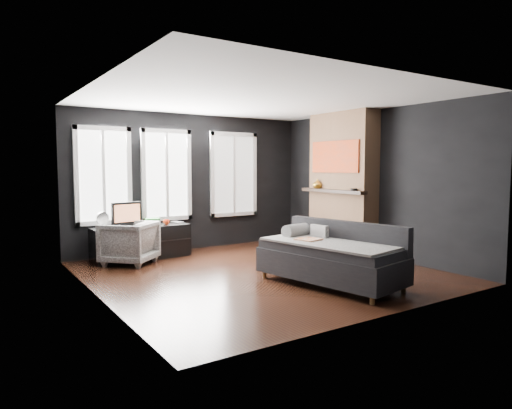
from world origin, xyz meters
TOP-DOWN VIEW (x-y plane):
  - floor at (0.00, 0.00)m, footprint 5.00×5.00m
  - ceiling at (0.00, 0.00)m, footprint 5.00×5.00m
  - wall_back at (0.00, 2.50)m, footprint 5.00×0.02m
  - wall_left at (-2.50, 0.00)m, footprint 0.02×5.00m
  - wall_right at (2.50, 0.00)m, footprint 0.02×5.00m
  - windows at (-0.45, 2.46)m, footprint 4.00×0.16m
  - fireplace at (2.30, 0.60)m, footprint 0.70×1.62m
  - sofa at (0.40, -1.15)m, footprint 1.39×2.20m
  - stripe_pillow at (0.55, -0.74)m, footprint 0.09×0.32m
  - armchair at (-1.54, 1.76)m, footprint 1.08×1.08m
  - media_console at (-1.20, 2.10)m, footprint 1.75×0.60m
  - monitor at (-1.47, 2.05)m, footprint 0.58×0.24m
  - desk_fan at (-1.89, 2.04)m, footprint 0.23×0.23m
  - mug at (-0.74, 2.04)m, footprint 0.14×0.12m
  - book at (-0.52, 2.21)m, footprint 0.15×0.06m
  - storage_box at (-1.01, 2.04)m, footprint 0.27×0.20m
  - mantel_vase at (2.05, 1.05)m, footprint 0.23×0.24m
  - mantel_clock at (2.05, 0.05)m, footprint 0.13×0.13m

SIDE VIEW (x-z plane):
  - floor at x=0.00m, z-range 0.00..0.00m
  - media_console at x=-1.20m, z-range 0.00..0.59m
  - armchair at x=-1.54m, z-range 0.00..0.81m
  - sofa at x=0.40m, z-range 0.00..0.88m
  - stripe_pillow at x=0.55m, z-range 0.48..0.79m
  - mug at x=-0.74m, z-range 0.59..0.71m
  - storage_box at x=-1.01m, z-range 0.59..0.73m
  - book at x=-0.52m, z-range 0.59..0.81m
  - desk_fan at x=-1.89m, z-range 0.59..0.90m
  - monitor at x=-1.47m, z-range 0.59..1.10m
  - mantel_clock at x=2.05m, z-range 1.23..1.27m
  - mantel_vase at x=2.05m, z-range 1.23..1.41m
  - wall_back at x=0.00m, z-range 0.00..2.70m
  - wall_left at x=-2.50m, z-range 0.00..2.70m
  - wall_right at x=2.50m, z-range 0.00..2.70m
  - fireplace at x=2.30m, z-range 0.00..2.70m
  - windows at x=-0.45m, z-range 1.50..3.26m
  - ceiling at x=0.00m, z-range 2.70..2.70m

